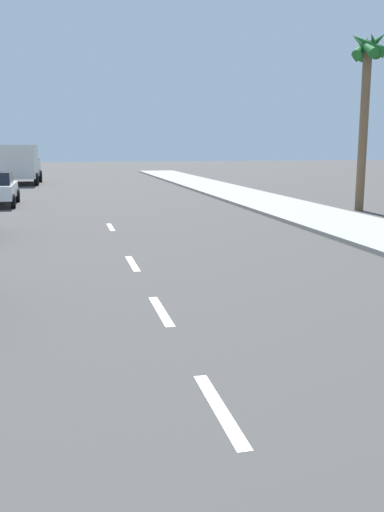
% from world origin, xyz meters
% --- Properties ---
extents(ground_plane, '(160.00, 160.00, 0.00)m').
position_xyz_m(ground_plane, '(0.00, 20.00, 0.00)').
color(ground_plane, '#423F3D').
extents(sidewalk_strip, '(3.60, 80.00, 0.14)m').
position_xyz_m(sidewalk_strip, '(8.07, 22.00, 0.07)').
color(sidewalk_strip, '#9E998E').
rests_on(sidewalk_strip, ground).
extents(lane_stripe_2, '(0.16, 1.80, 0.01)m').
position_xyz_m(lane_stripe_2, '(0.00, 7.81, 0.00)').
color(lane_stripe_2, white).
rests_on(lane_stripe_2, ground).
extents(lane_stripe_3, '(0.16, 1.80, 0.01)m').
position_xyz_m(lane_stripe_3, '(0.00, 11.56, 0.00)').
color(lane_stripe_3, white).
rests_on(lane_stripe_3, ground).
extents(lane_stripe_4, '(0.16, 1.80, 0.01)m').
position_xyz_m(lane_stripe_4, '(0.00, 15.60, 0.00)').
color(lane_stripe_4, white).
rests_on(lane_stripe_4, ground).
extents(lane_stripe_5, '(0.16, 1.80, 0.01)m').
position_xyz_m(lane_stripe_5, '(0.00, 21.86, 0.00)').
color(lane_stripe_5, white).
rests_on(lane_stripe_5, ground).
extents(delivery_truck, '(2.81, 6.30, 2.80)m').
position_xyz_m(delivery_truck, '(-4.49, 45.37, 1.50)').
color(delivery_truck, beige).
rests_on(delivery_truck, ground).
extents(palm_tree_far, '(1.72, 1.82, 7.48)m').
position_xyz_m(palm_tree_far, '(10.93, 24.56, 5.65)').
color(palm_tree_far, brown).
rests_on(palm_tree_far, ground).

